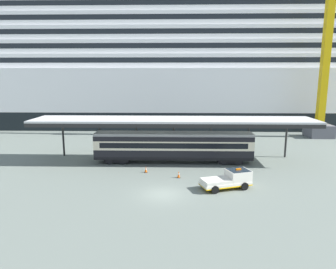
{
  "coord_description": "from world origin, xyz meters",
  "views": [
    {
      "loc": [
        1.24,
        -28.82,
        11.52
      ],
      "look_at": [
        0.27,
        8.06,
        4.5
      ],
      "focal_mm": 33.0,
      "sensor_mm": 36.0,
      "label": 1
    }
  ],
  "objects_px": {
    "train_carriage": "(173,146)",
    "traffic_cone_mid": "(146,169)",
    "traffic_cone_near": "(179,174)",
    "service_truck": "(230,179)",
    "cruise_ship": "(198,67)",
    "traffic_cone_far": "(248,176)",
    "dockside_crane": "(331,29)"
  },
  "relations": [
    {
      "from": "train_carriage",
      "to": "dockside_crane",
      "type": "relative_size",
      "value": 0.33
    },
    {
      "from": "cruise_ship",
      "to": "traffic_cone_far",
      "type": "distance_m",
      "value": 47.01
    },
    {
      "from": "service_truck",
      "to": "traffic_cone_near",
      "type": "bearing_deg",
      "value": 149.48
    },
    {
      "from": "traffic_cone_near",
      "to": "train_carriage",
      "type": "bearing_deg",
      "value": 95.98
    },
    {
      "from": "cruise_ship",
      "to": "service_truck",
      "type": "xyz_separation_m",
      "value": [
        0.31,
        -48.01,
        -12.72
      ]
    },
    {
      "from": "cruise_ship",
      "to": "traffic_cone_near",
      "type": "bearing_deg",
      "value": -96.38
    },
    {
      "from": "traffic_cone_mid",
      "to": "traffic_cone_far",
      "type": "height_order",
      "value": "traffic_cone_mid"
    },
    {
      "from": "cruise_ship",
      "to": "train_carriage",
      "type": "relative_size",
      "value": 6.91
    },
    {
      "from": "traffic_cone_mid",
      "to": "dockside_crane",
      "type": "xyz_separation_m",
      "value": [
        31.52,
        23.01,
        19.37
      ]
    },
    {
      "from": "cruise_ship",
      "to": "traffic_cone_near",
      "type": "distance_m",
      "value": 47.07
    },
    {
      "from": "traffic_cone_near",
      "to": "traffic_cone_mid",
      "type": "distance_m",
      "value": 4.38
    },
    {
      "from": "train_carriage",
      "to": "traffic_cone_near",
      "type": "bearing_deg",
      "value": -84.02
    },
    {
      "from": "traffic_cone_near",
      "to": "traffic_cone_mid",
      "type": "xyz_separation_m",
      "value": [
        -3.96,
        1.87,
        -0.01
      ]
    },
    {
      "from": "train_carriage",
      "to": "service_truck",
      "type": "xyz_separation_m",
      "value": [
        6.0,
        -9.52,
        -1.31
      ]
    },
    {
      "from": "traffic_cone_far",
      "to": "dockside_crane",
      "type": "xyz_separation_m",
      "value": [
        19.61,
        24.99,
        19.39
      ]
    },
    {
      "from": "service_truck",
      "to": "dockside_crane",
      "type": "relative_size",
      "value": 0.09
    },
    {
      "from": "service_truck",
      "to": "traffic_cone_far",
      "type": "xyz_separation_m",
      "value": [
        2.63,
        3.04,
        -0.65
      ]
    },
    {
      "from": "cruise_ship",
      "to": "service_truck",
      "type": "distance_m",
      "value": 49.67
    },
    {
      "from": "service_truck",
      "to": "traffic_cone_near",
      "type": "distance_m",
      "value": 6.22
    },
    {
      "from": "train_carriage",
      "to": "traffic_cone_near",
      "type": "relative_size",
      "value": 26.85
    },
    {
      "from": "train_carriage",
      "to": "traffic_cone_near",
      "type": "xyz_separation_m",
      "value": [
        0.67,
        -6.38,
        -1.92
      ]
    },
    {
      "from": "traffic_cone_far",
      "to": "dockside_crane",
      "type": "height_order",
      "value": "dockside_crane"
    },
    {
      "from": "train_carriage",
      "to": "traffic_cone_mid",
      "type": "xyz_separation_m",
      "value": [
        -3.29,
        -4.51,
        -1.93
      ]
    },
    {
      "from": "cruise_ship",
      "to": "traffic_cone_far",
      "type": "xyz_separation_m",
      "value": [
        2.94,
        -44.97,
        -13.37
      ]
    },
    {
      "from": "traffic_cone_mid",
      "to": "train_carriage",
      "type": "bearing_deg",
      "value": 53.88
    },
    {
      "from": "traffic_cone_far",
      "to": "service_truck",
      "type": "bearing_deg",
      "value": -130.83
    },
    {
      "from": "train_carriage",
      "to": "traffic_cone_far",
      "type": "bearing_deg",
      "value": -36.94
    },
    {
      "from": "cruise_ship",
      "to": "traffic_cone_near",
      "type": "height_order",
      "value": "cruise_ship"
    },
    {
      "from": "service_truck",
      "to": "traffic_cone_mid",
      "type": "bearing_deg",
      "value": 151.62
    },
    {
      "from": "train_carriage",
      "to": "traffic_cone_far",
      "type": "distance_m",
      "value": 10.97
    },
    {
      "from": "service_truck",
      "to": "traffic_cone_near",
      "type": "relative_size",
      "value": 7.15
    },
    {
      "from": "traffic_cone_near",
      "to": "traffic_cone_far",
      "type": "xyz_separation_m",
      "value": [
        7.96,
        -0.1,
        -0.04
      ]
    }
  ]
}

